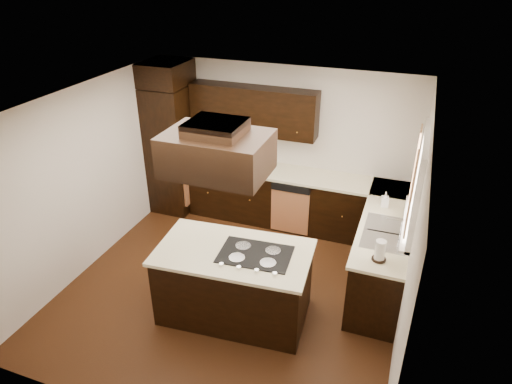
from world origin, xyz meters
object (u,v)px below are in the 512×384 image
oven_column (173,149)px  spice_rack (241,158)px  range_hood (217,154)px  island (234,284)px

oven_column → spice_rack: (1.18, 0.07, -0.00)m
range_hood → spice_rack: range_hood is taller
range_hood → oven_column: bearing=129.7°
range_hood → spice_rack: 2.66m
oven_column → range_hood: (1.88, -2.25, 1.10)m
oven_column → range_hood: size_ratio=2.02×
spice_rack → range_hood: bearing=-51.0°
oven_column → spice_rack: size_ratio=6.36×
oven_column → island: oven_column is taller
range_hood → spice_rack: bearing=106.6°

